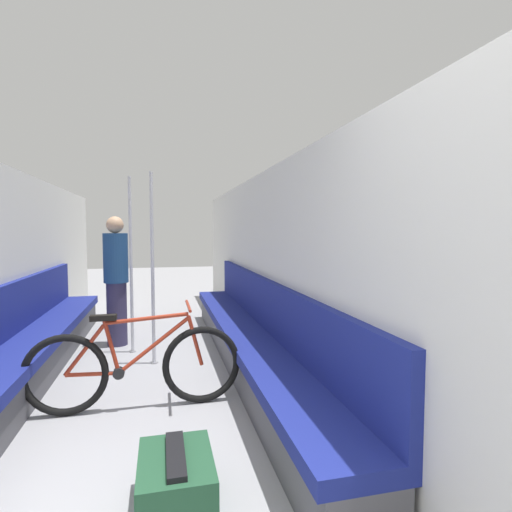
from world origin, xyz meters
TOP-DOWN VIEW (x-y plane):
  - wall_right at (1.34, 3.11)m, footprint 0.10×9.42m
  - bench_seat_row_left at (-1.08, 3.16)m, footprint 0.49×5.15m
  - bench_seat_row_right at (1.08, 3.16)m, footprint 0.49×5.15m
  - bicycle at (-0.03, 2.41)m, footprint 1.71×0.46m
  - grab_pole_near at (-0.16, 4.01)m, footprint 0.08×0.08m
  - grab_pole_far at (0.09, 3.53)m, footprint 0.08×0.08m
  - passenger_standing at (-0.37, 4.36)m, footprint 0.30×0.30m
  - luggage_bag at (0.24, 1.14)m, footprint 0.38×0.51m

SIDE VIEW (x-z plane):
  - luggage_bag at x=0.24m, z-range -0.01..0.30m
  - bench_seat_row_left at x=-1.08m, z-range -0.18..0.76m
  - bench_seat_row_right at x=1.08m, z-range -0.18..0.76m
  - bicycle at x=-0.03m, z-range -0.07..0.77m
  - passenger_standing at x=-0.37m, z-range 0.03..1.65m
  - grab_pole_near at x=-0.16m, z-range -0.03..2.05m
  - grab_pole_far at x=0.09m, z-range -0.03..2.05m
  - wall_right at x=1.34m, z-range 0.00..2.10m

